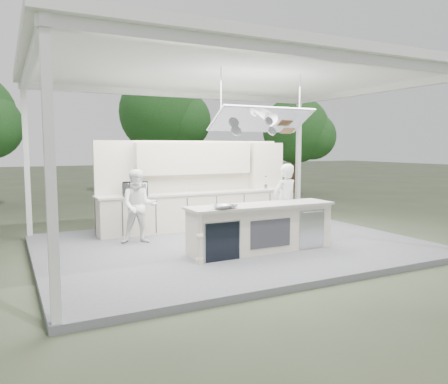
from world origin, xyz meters
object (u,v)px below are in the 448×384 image
head_chef (285,203)px  sous_chef (139,206)px  demo_island (260,228)px  back_counter (197,210)px

head_chef → sous_chef: size_ratio=1.07×
demo_island → head_chef: head_chef is taller
demo_island → head_chef: (0.93, 0.50, 0.39)m
back_counter → head_chef: (1.11, -2.31, 0.39)m
back_counter → head_chef: head_chef is taller
head_chef → demo_island: bearing=17.4°
back_counter → sous_chef: (-1.80, -0.97, 0.33)m
demo_island → back_counter: size_ratio=0.61×
head_chef → back_counter: bearing=-75.0°
demo_island → back_counter: (-0.18, 2.81, 0.00)m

